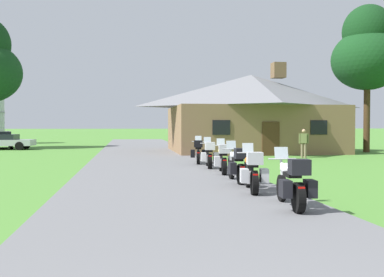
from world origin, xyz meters
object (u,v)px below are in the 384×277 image
(motorcycle_orange_second_in_row, at_px, (252,172))
(motorcycle_green_farthest_in_row, at_px, (198,152))
(motorcycle_yellow_fourth_in_row, at_px, (223,159))
(motorcycle_white_nearest_to_camera, at_px, (292,184))
(bystander_olive_shirt_near_lodge, at_px, (304,142))
(motorcycle_silver_third_in_row, at_px, (238,165))
(tree_right_of_lodge, at_px, (367,52))
(motorcycle_black_fifth_in_row, at_px, (209,155))
(parked_silver_sedan_far_left, at_px, (5,141))
(parked_navy_suv_far_left, at_px, (0,139))

(motorcycle_orange_second_in_row, bearing_deg, motorcycle_green_farthest_in_row, 98.59)
(motorcycle_orange_second_in_row, distance_m, motorcycle_yellow_fourth_in_row, 4.77)
(motorcycle_white_nearest_to_camera, bearing_deg, motorcycle_orange_second_in_row, 100.36)
(motorcycle_green_farthest_in_row, bearing_deg, bystander_olive_shirt_near_lodge, 36.82)
(motorcycle_white_nearest_to_camera, relative_size, bystander_olive_shirt_near_lodge, 1.25)
(motorcycle_orange_second_in_row, xyz_separation_m, motorcycle_silver_third_in_row, (0.11, 2.08, 0.00))
(motorcycle_green_farthest_in_row, relative_size, tree_right_of_lodge, 0.20)
(motorcycle_yellow_fourth_in_row, xyz_separation_m, motorcycle_black_fifth_in_row, (-0.11, 2.35, 0.00))
(bystander_olive_shirt_near_lodge, bearing_deg, parked_silver_sedan_far_left, -5.68)
(motorcycle_green_farthest_in_row, xyz_separation_m, parked_silver_sedan_far_left, (-12.75, 15.33, 0.03))
(motorcycle_black_fifth_in_row, distance_m, motorcycle_green_farthest_in_row, 2.27)
(motorcycle_orange_second_in_row, bearing_deg, motorcycle_black_fifth_in_row, 97.74)
(motorcycle_silver_third_in_row, height_order, bystander_olive_shirt_near_lodge, bystander_olive_shirt_near_lodge)
(motorcycle_orange_second_in_row, relative_size, motorcycle_silver_third_in_row, 1.00)
(tree_right_of_lodge, height_order, parked_navy_suv_far_left, tree_right_of_lodge)
(motorcycle_black_fifth_in_row, bearing_deg, parked_silver_sedan_far_left, 132.24)
(bystander_olive_shirt_near_lodge, height_order, parked_navy_suv_far_left, bystander_olive_shirt_near_lodge)
(motorcycle_orange_second_in_row, xyz_separation_m, parked_navy_suv_far_left, (-13.71, 26.74, 0.17))
(motorcycle_green_farthest_in_row, bearing_deg, motorcycle_yellow_fourth_in_row, -78.39)
(motorcycle_black_fifth_in_row, relative_size, bystander_olive_shirt_near_lodge, 1.25)
(motorcycle_white_nearest_to_camera, xyz_separation_m, motorcycle_yellow_fourth_in_row, (0.01, 7.25, 0.00))
(motorcycle_black_fifth_in_row, distance_m, parked_silver_sedan_far_left, 21.79)
(motorcycle_orange_second_in_row, height_order, motorcycle_black_fifth_in_row, same)
(motorcycle_black_fifth_in_row, distance_m, bystander_olive_shirt_near_lodge, 8.82)
(motorcycle_silver_third_in_row, relative_size, tree_right_of_lodge, 0.20)
(motorcycle_white_nearest_to_camera, relative_size, parked_silver_sedan_far_left, 0.48)
(motorcycle_white_nearest_to_camera, bearing_deg, motorcycle_black_fifth_in_row, 96.31)
(tree_right_of_lodge, bearing_deg, motorcycle_orange_second_in_row, -126.87)
(bystander_olive_shirt_near_lodge, relative_size, parked_silver_sedan_far_left, 0.39)
(motorcycle_black_fifth_in_row, xyz_separation_m, parked_navy_suv_far_left, (-13.82, 19.63, 0.17))
(motorcycle_orange_second_in_row, relative_size, parked_silver_sedan_far_left, 0.48)
(motorcycle_black_fifth_in_row, bearing_deg, motorcycle_green_farthest_in_row, 98.77)
(bystander_olive_shirt_near_lodge, bearing_deg, motorcycle_black_fifth_in_row, 66.87)
(motorcycle_white_nearest_to_camera, distance_m, motorcycle_black_fifth_in_row, 9.59)
(motorcycle_orange_second_in_row, distance_m, parked_navy_suv_far_left, 30.05)
(motorcycle_black_fifth_in_row, xyz_separation_m, tree_right_of_lodge, (13.21, 10.64, 6.43))
(motorcycle_yellow_fourth_in_row, relative_size, tree_right_of_lodge, 0.20)
(motorcycle_white_nearest_to_camera, bearing_deg, motorcycle_green_farthest_in_row, 96.71)
(motorcycle_white_nearest_to_camera, height_order, motorcycle_black_fifth_in_row, same)
(motorcycle_white_nearest_to_camera, height_order, parked_navy_suv_far_left, parked_navy_suv_far_left)
(motorcycle_silver_third_in_row, height_order, motorcycle_green_farthest_in_row, same)
(motorcycle_white_nearest_to_camera, relative_size, motorcycle_yellow_fourth_in_row, 1.00)
(bystander_olive_shirt_near_lodge, bearing_deg, parked_navy_suv_far_left, -8.55)
(motorcycle_orange_second_in_row, xyz_separation_m, motorcycle_yellow_fourth_in_row, (0.21, 4.76, 0.00))
(motorcycle_orange_second_in_row, height_order, bystander_olive_shirt_near_lodge, bystander_olive_shirt_near_lodge)
(motorcycle_white_nearest_to_camera, xyz_separation_m, motorcycle_black_fifth_in_row, (-0.10, 9.59, 0.00))
(motorcycle_yellow_fourth_in_row, bearing_deg, bystander_olive_shirt_near_lodge, 58.30)
(motorcycle_yellow_fourth_in_row, bearing_deg, motorcycle_black_fifth_in_row, 99.48)
(motorcycle_white_nearest_to_camera, distance_m, motorcycle_green_farthest_in_row, 11.87)
(motorcycle_yellow_fourth_in_row, distance_m, bystander_olive_shirt_near_lodge, 10.45)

